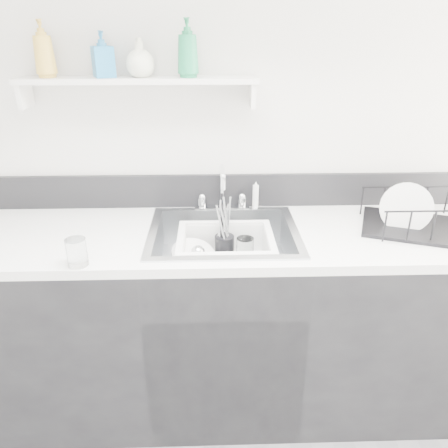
{
  "coord_description": "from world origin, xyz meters",
  "views": [
    {
      "loc": [
        -0.05,
        -0.5,
        1.72
      ],
      "look_at": [
        0.0,
        1.14,
        0.98
      ],
      "focal_mm": 35.0,
      "sensor_mm": 36.0,
      "label": 1
    }
  ],
  "objects_px": {
    "sink": "(224,250)",
    "wash_tub": "(226,253)",
    "dish_rack": "(418,212)",
    "counter_run": "(224,320)"
  },
  "relations": [
    {
      "from": "sink",
      "to": "wash_tub",
      "type": "relative_size",
      "value": 1.57
    },
    {
      "from": "dish_rack",
      "to": "sink",
      "type": "bearing_deg",
      "value": -159.01
    },
    {
      "from": "sink",
      "to": "dish_rack",
      "type": "distance_m",
      "value": 0.85
    },
    {
      "from": "sink",
      "to": "dish_rack",
      "type": "relative_size",
      "value": 1.47
    },
    {
      "from": "sink",
      "to": "dish_rack",
      "type": "height_order",
      "value": "dish_rack"
    },
    {
      "from": "sink",
      "to": "wash_tub",
      "type": "bearing_deg",
      "value": -72.55
    },
    {
      "from": "counter_run",
      "to": "sink",
      "type": "xyz_separation_m",
      "value": [
        0.0,
        0.0,
        0.37
      ]
    },
    {
      "from": "counter_run",
      "to": "wash_tub",
      "type": "xyz_separation_m",
      "value": [
        0.01,
        -0.02,
        0.37
      ]
    },
    {
      "from": "counter_run",
      "to": "sink",
      "type": "relative_size",
      "value": 5.0
    },
    {
      "from": "dish_rack",
      "to": "counter_run",
      "type": "bearing_deg",
      "value": -159.01
    }
  ]
}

